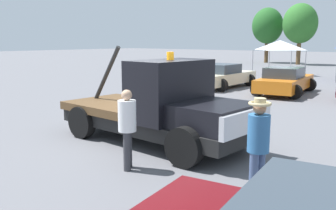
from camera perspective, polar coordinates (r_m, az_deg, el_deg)
ground_plane at (r=9.98m, az=-2.24°, el=-5.64°), size 160.00×160.00×0.00m
tow_truck at (r=9.54m, az=-0.81°, el=-0.61°), size 5.63×2.45×2.51m
person_near_truck at (r=6.48m, az=13.61°, el=-5.16°), size 0.38×0.38×1.73m
person_at_hood at (r=7.73m, az=-6.23°, el=-2.87°), size 0.37×0.37×1.68m
parked_car_cream at (r=21.42m, az=8.23°, el=4.39°), size 2.49×4.75×1.34m
parked_car_orange at (r=19.56m, az=17.37°, el=3.52°), size 2.82×5.00×1.34m
canopy_tent_white at (r=30.31m, az=16.71°, el=8.72°), size 3.08×3.08×2.64m
tree_left at (r=43.47m, az=19.49°, el=11.61°), size 3.66×3.66×6.53m
tree_center at (r=46.03m, az=14.93°, el=11.57°), size 3.56×3.56×6.36m
traffic_cone at (r=14.71m, az=3.97°, el=0.42°), size 0.40×0.40×0.55m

